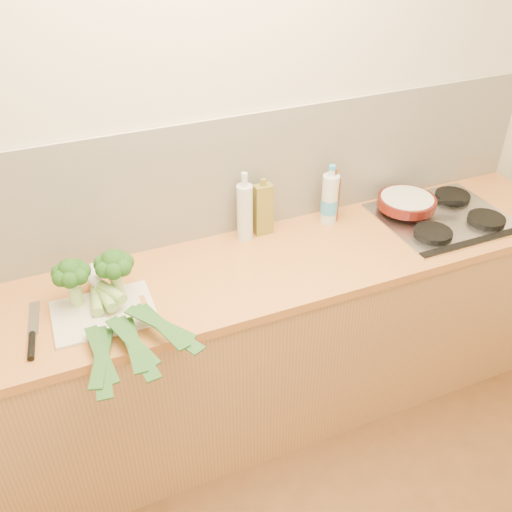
{
  "coord_description": "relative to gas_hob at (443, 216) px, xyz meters",
  "views": [
    {
      "loc": [
        -0.69,
        -0.58,
        2.28
      ],
      "look_at": [
        0.02,
        1.1,
        1.02
      ],
      "focal_mm": 40.0,
      "sensor_mm": 36.0,
      "label": 1
    }
  ],
  "objects": [
    {
      "name": "chopping_board",
      "position": [
        -1.6,
        -0.06,
        -0.01
      ],
      "size": [
        0.38,
        0.28,
        0.01
      ],
      "primitive_type": "cube",
      "rotation": [
        0.0,
        0.0,
        -0.02
      ],
      "color": "beige",
      "rests_on": "counter"
    },
    {
      "name": "skillet",
      "position": [
        -0.13,
        0.11,
        0.05
      ],
      "size": [
        0.39,
        0.28,
        0.05
      ],
      "rotation": [
        0.0,
        0.0,
        -0.38
      ],
      "color": "#52130D",
      "rests_on": "gas_hob"
    },
    {
      "name": "amber_bottle",
      "position": [
        -0.48,
        0.21,
        0.09
      ],
      "size": [
        0.06,
        0.06,
        0.25
      ],
      "color": "#612D12",
      "rests_on": "counter"
    },
    {
      "name": "leek_mid",
      "position": [
        -1.57,
        -0.12,
        0.04
      ],
      "size": [
        0.14,
        0.64,
        0.04
      ],
      "rotation": [
        0.0,
        0.0,
        0.13
      ],
      "color": "white",
      "rests_on": "chopping_board"
    },
    {
      "name": "gas_hob",
      "position": [
        0.0,
        0.0,
        0.0
      ],
      "size": [
        0.58,
        0.5,
        0.04
      ],
      "color": "silver",
      "rests_on": "counter"
    },
    {
      "name": "oil_tin",
      "position": [
        -0.83,
        0.23,
        0.11
      ],
      "size": [
        0.08,
        0.05,
        0.27
      ],
      "color": "olive",
      "rests_on": "counter"
    },
    {
      "name": "broccoli_right",
      "position": [
        -1.52,
        0.02,
        0.13
      ],
      "size": [
        0.15,
        0.15,
        0.2
      ],
      "color": "#A2C170",
      "rests_on": "chopping_board"
    },
    {
      "name": "leek_back",
      "position": [
        -1.52,
        -0.11,
        0.06
      ],
      "size": [
        0.32,
        0.6,
        0.04
      ],
      "rotation": [
        0.0,
        0.0,
        0.45
      ],
      "color": "white",
      "rests_on": "chopping_board"
    },
    {
      "name": "water_bottle",
      "position": [
        -0.51,
        0.2,
        0.1
      ],
      "size": [
        0.08,
        0.08,
        0.27
      ],
      "color": "silver",
      "rests_on": "counter"
    },
    {
      "name": "counter",
      "position": [
        -1.02,
        0.0,
        -0.46
      ],
      "size": [
        3.2,
        0.62,
        0.9
      ],
      "color": "#B87D4C",
      "rests_on": "ground"
    },
    {
      "name": "glass_bottle",
      "position": [
        -0.92,
        0.22,
        0.12
      ],
      "size": [
        0.07,
        0.07,
        0.32
      ],
      "color": "silver",
      "rests_on": "counter"
    },
    {
      "name": "broccoli_left",
      "position": [
        -1.68,
        0.02,
        0.13
      ],
      "size": [
        0.14,
        0.14,
        0.2
      ],
      "color": "#A2C170",
      "rests_on": "chopping_board"
    },
    {
      "name": "room_shell",
      "position": [
        -1.02,
        0.29,
        0.26
      ],
      "size": [
        3.5,
        3.5,
        3.5
      ],
      "color": "beige",
      "rests_on": "ground"
    },
    {
      "name": "leek_front",
      "position": [
        -1.62,
        -0.07,
        0.02
      ],
      "size": [
        0.15,
        0.72,
        0.04
      ],
      "rotation": [
        0.0,
        0.0,
        -0.13
      ],
      "color": "white",
      "rests_on": "chopping_board"
    },
    {
      "name": "chefs_knife",
      "position": [
        -1.85,
        -0.11,
        -0.01
      ],
      "size": [
        0.07,
        0.33,
        0.02
      ],
      "rotation": [
        0.0,
        0.0,
        -0.13
      ],
      "color": "silver",
      "rests_on": "counter"
    }
  ]
}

